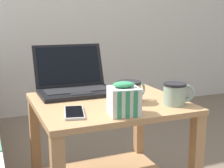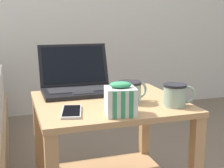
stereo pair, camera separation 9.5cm
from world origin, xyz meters
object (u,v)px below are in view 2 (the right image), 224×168
object	(u,v)px
mug_front_right	(130,91)
snack_bag	(120,100)
cell_phone	(72,112)
mug_front_left	(175,94)
laptop	(78,83)

from	to	relation	value
mug_front_right	snack_bag	size ratio (longest dim) A/B	1.12
mug_front_right	cell_phone	world-z (taller)	mug_front_right
mug_front_left	mug_front_right	distance (m)	0.19
snack_bag	cell_phone	world-z (taller)	snack_bag
laptop	cell_phone	distance (m)	0.34
cell_phone	laptop	bearing A→B (deg)	73.82
mug_front_left	cell_phone	bearing A→B (deg)	174.82
laptop	snack_bag	distance (m)	0.41
laptop	mug_front_right	distance (m)	0.30
laptop	cell_phone	xyz separation A→B (m)	(-0.10, -0.33, -0.04)
laptop	mug_front_left	world-z (taller)	laptop
laptop	snack_bag	bearing A→B (deg)	-80.25
mug_front_left	cell_phone	world-z (taller)	mug_front_left
laptop	mug_front_left	xyz separation A→B (m)	(0.31, -0.37, 0.01)
mug_front_left	cell_phone	size ratio (longest dim) A/B	0.76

